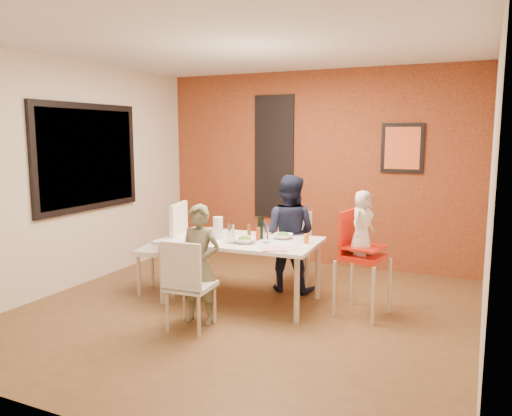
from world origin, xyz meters
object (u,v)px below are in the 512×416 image
at_px(chair_near, 187,281).
at_px(toddler, 362,223).
at_px(high_chair, 359,253).
at_px(paper_towel_roll, 218,228).
at_px(chair_left, 169,243).
at_px(wine_bottle, 261,228).
at_px(child_far, 289,233).
at_px(chair_far, 294,244).
at_px(dining_table, 241,245).
at_px(child_near, 200,264).

xyz_separation_m(chair_near, toddler, (1.36, 1.12, 0.47)).
relative_size(chair_near, high_chair, 0.81).
bearing_deg(paper_towel_roll, chair_left, 179.92).
height_order(chair_left, paper_towel_roll, chair_left).
bearing_deg(wine_bottle, child_far, 73.51).
xyz_separation_m(child_far, paper_towel_roll, (-0.56, -0.68, 0.13)).
bearing_deg(toddler, chair_far, 72.64).
height_order(chair_near, child_far, child_far).
relative_size(dining_table, child_far, 1.26).
relative_size(child_near, toddler, 1.80).
bearing_deg(child_far, chair_left, 27.55).
bearing_deg(high_chair, toddler, -97.28).
relative_size(toddler, paper_towel_roll, 2.70).
height_order(chair_near, toddler, toddler).
bearing_deg(dining_table, toddler, 6.55).
bearing_deg(chair_far, child_near, -118.86).
xyz_separation_m(high_chair, child_far, (-0.93, 0.43, 0.04)).
relative_size(chair_far, high_chair, 0.84).
xyz_separation_m(dining_table, high_chair, (1.26, 0.16, 0.01)).
xyz_separation_m(high_chair, wine_bottle, (-1.07, -0.05, 0.18)).
relative_size(chair_left, toddler, 1.63).
relative_size(dining_table, chair_near, 1.98).
bearing_deg(high_chair, dining_table, 108.26).
height_order(chair_near, wine_bottle, wine_bottle).
bearing_deg(child_far, chair_near, 73.99).
relative_size(chair_left, child_near, 0.90).
height_order(chair_far, child_far, child_far).
distance_m(chair_near, paper_towel_roll, 0.96).
distance_m(child_near, toddler, 1.67).
bearing_deg(dining_table, chair_far, 69.65).
relative_size(chair_near, toddler, 1.34).
xyz_separation_m(chair_near, wine_bottle, (0.26, 1.08, 0.34)).
bearing_deg(chair_left, chair_near, 28.45).
height_order(child_far, paper_towel_roll, child_far).
relative_size(chair_left, child_far, 0.77).
height_order(dining_table, child_far, child_far).
xyz_separation_m(child_near, paper_towel_roll, (-0.15, 0.65, 0.23)).
xyz_separation_m(chair_left, child_far, (1.21, 0.67, 0.09)).
bearing_deg(chair_near, dining_table, -98.47).
relative_size(high_chair, toddler, 1.64).
distance_m(toddler, wine_bottle, 1.11).
distance_m(chair_near, high_chair, 1.75).
height_order(chair_near, child_near, child_near).
xyz_separation_m(dining_table, child_far, (0.33, 0.59, 0.05)).
xyz_separation_m(toddler, wine_bottle, (-1.10, -0.04, -0.13)).
xyz_separation_m(chair_left, wine_bottle, (1.07, 0.19, 0.23)).
relative_size(high_chair, wine_bottle, 4.32).
relative_size(chair_near, child_near, 0.74).
height_order(chair_far, high_chair, high_chair).
bearing_deg(chair_near, high_chair, -143.83).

